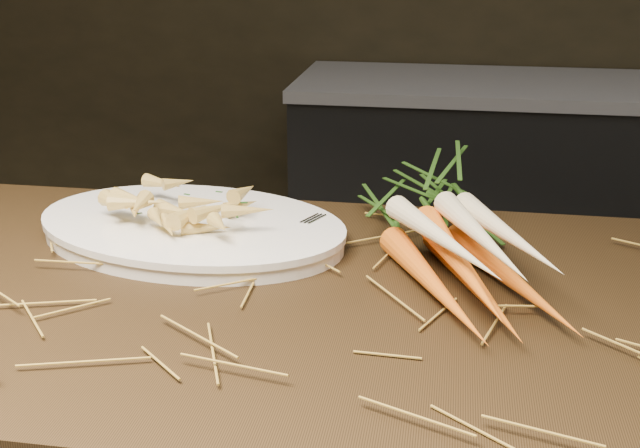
{
  "coord_description": "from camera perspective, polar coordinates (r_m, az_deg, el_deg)",
  "views": [
    {
      "loc": [
        -0.07,
        -0.6,
        1.33
      ],
      "look_at": [
        -0.24,
        0.38,
        0.96
      ],
      "focal_mm": 45.0,
      "sensor_mm": 36.0,
      "label": 1
    }
  ],
  "objects": [
    {
      "name": "serving_platter",
      "position": [
        1.18,
        -9.15,
        -0.5
      ],
      "size": [
        0.52,
        0.4,
        0.02
      ],
      "primitive_type": null,
      "rotation": [
        0.0,
        0.0,
        -0.21
      ],
      "color": "white",
      "rests_on": "main_counter"
    },
    {
      "name": "root_veg_bunch",
      "position": [
        1.14,
        7.95,
        0.74
      ],
      "size": [
        0.36,
        0.58,
        0.1
      ],
      "rotation": [
        0.0,
        0.0,
        0.35
      ],
      "color": "#DD5008",
      "rests_on": "main_counter"
    },
    {
      "name": "serving_fork",
      "position": [
        1.09,
        -2.24,
        -1.29
      ],
      "size": [
        0.09,
        0.17,
        0.0
      ],
      "primitive_type": "cube",
      "rotation": [
        0.0,
        0.0,
        -0.43
      ],
      "color": "silver",
      "rests_on": "serving_platter"
    },
    {
      "name": "roasted_veg_heap",
      "position": [
        1.17,
        -9.25,
        1.24
      ],
      "size": [
        0.26,
        0.21,
        0.05
      ],
      "primitive_type": null,
      "rotation": [
        0.0,
        0.0,
        -0.21
      ],
      "color": "gold",
      "rests_on": "serving_platter"
    },
    {
      "name": "straw_bedding",
      "position": [
        0.99,
        13.01,
        -5.23
      ],
      "size": [
        1.4,
        0.6,
        0.02
      ],
      "primitive_type": null,
      "color": "#A5792B",
      "rests_on": "main_counter"
    },
    {
      "name": "back_counter",
      "position": [
        2.94,
        16.39,
        1.58
      ],
      "size": [
        1.82,
        0.62,
        0.84
      ],
      "color": "black",
      "rests_on": "ground"
    }
  ]
}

